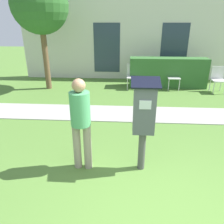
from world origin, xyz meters
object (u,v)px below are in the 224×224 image
outdoor_chair_left (133,74)px  outdoor_chair_middle (173,75)px  person_standing (81,119)px  parking_meter (144,114)px  outdoor_chair_right (218,77)px

outdoor_chair_left → outdoor_chair_middle: size_ratio=1.00×
person_standing → outdoor_chair_left: size_ratio=1.76×
outdoor_chair_middle → person_standing: bearing=-129.1°
parking_meter → outdoor_chair_middle: size_ratio=1.77×
outdoor_chair_middle → outdoor_chair_right: bearing=-23.8°
parking_meter → outdoor_chair_left: 4.93m
outdoor_chair_left → outdoor_chair_middle: (1.50, 0.01, 0.00)m
person_standing → outdoor_chair_right: bearing=60.3°
outdoor_chair_left → outdoor_chair_right: 3.01m
outdoor_chair_left → person_standing: bearing=-117.6°
person_standing → outdoor_chair_right: 6.13m
person_standing → outdoor_chair_left: person_standing is taller
person_standing → outdoor_chair_middle: 5.55m
parking_meter → outdoor_chair_right: bearing=57.5°
parking_meter → outdoor_chair_left: (-0.05, 4.91, -0.49)m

